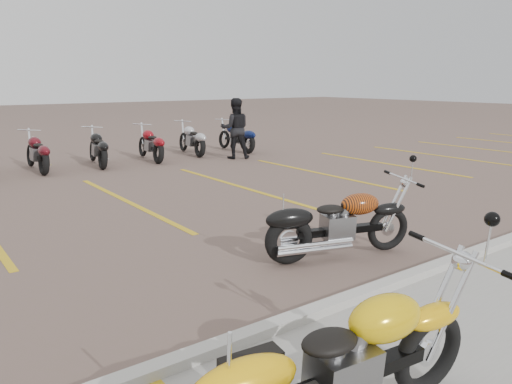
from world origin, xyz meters
The scene contains 7 objects.
ground centered at (0.00, 0.00, 0.00)m, with size 100.00×100.00×0.00m, color brown.
curb centered at (0.00, -2.00, 0.06)m, with size 60.00×0.18×0.12m, color #ADAAA3.
parking_stripes centered at (0.00, 4.00, 0.00)m, with size 38.00×5.50×0.01m, color gold, non-canonical shape.
yellow_cruiser centered at (-1.52, -3.38, 0.49)m, with size 2.38×0.43×0.98m.
flame_cruiser centered at (1.04, -0.84, 0.45)m, with size 2.16×0.79×0.91m.
person_b centered at (5.06, 7.55, 0.95)m, with size 0.92×0.72×1.90m, color black.
bg_bike_row centered at (-1.44, 8.97, 0.55)m, with size 15.62×2.04×1.10m.
Camera 1 is at (-3.80, -5.51, 2.44)m, focal length 35.00 mm.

